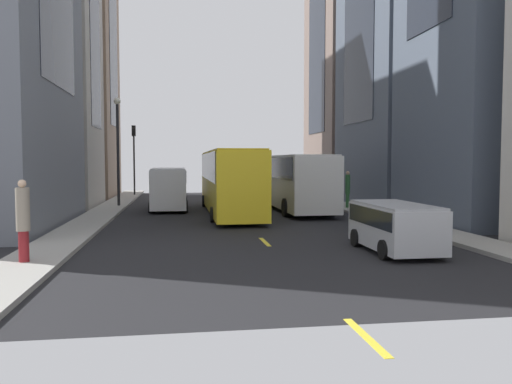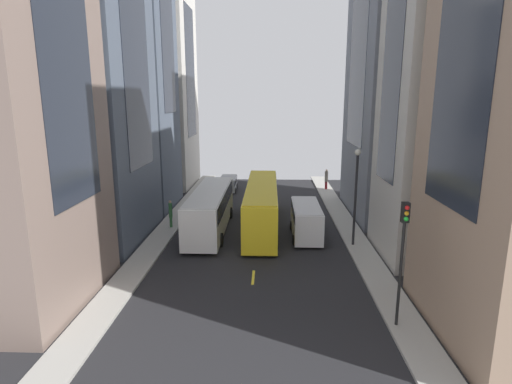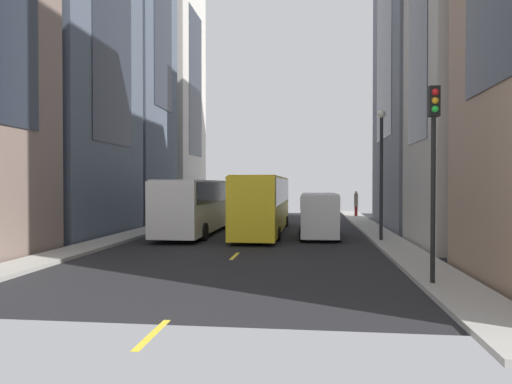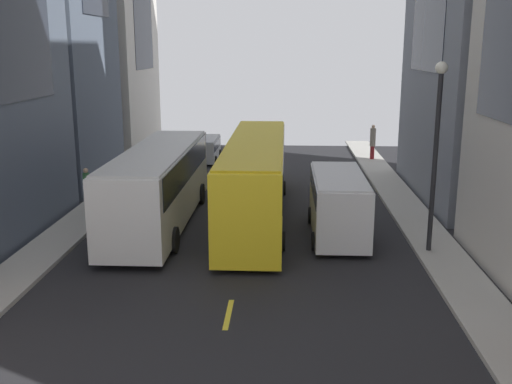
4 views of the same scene
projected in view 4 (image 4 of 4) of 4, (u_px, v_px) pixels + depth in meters
ground_plane at (250, 215)px, 27.37m from camera, size 40.67×40.67×0.00m
sidewalk_west at (92, 212)px, 27.71m from camera, size 1.83×44.00×0.15m
sidewalk_east at (412, 216)px, 26.99m from camera, size 1.83×44.00×0.15m
lane_stripe_1 at (228, 314)px, 17.18m from camera, size 0.16×2.00×0.01m
lane_stripe_2 at (250, 215)px, 27.37m from camera, size 0.16×2.00×0.01m
lane_stripe_3 at (260, 170)px, 37.56m from camera, size 0.16×2.00×0.01m
lane_stripe_4 at (265, 144)px, 47.75m from camera, size 0.16×2.00×0.01m
city_bus_white at (159, 180)px, 25.51m from camera, size 2.81×11.73×3.35m
streetcar_yellow at (256, 172)px, 26.44m from camera, size 2.70×14.26×3.59m
delivery_van_white at (338, 200)px, 24.01m from camera, size 2.25×5.85×2.58m
car_silver_0 at (204, 148)px, 40.16m from camera, size 1.98×4.09×1.61m
pedestrian_crossing_near at (373, 141)px, 40.21m from camera, size 0.38×0.38×2.34m
pedestrian_crossing_mid at (87, 191)px, 26.18m from camera, size 0.30×0.30×2.25m
streetlamp_near at (437, 138)px, 21.22m from camera, size 0.44×0.44×6.92m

